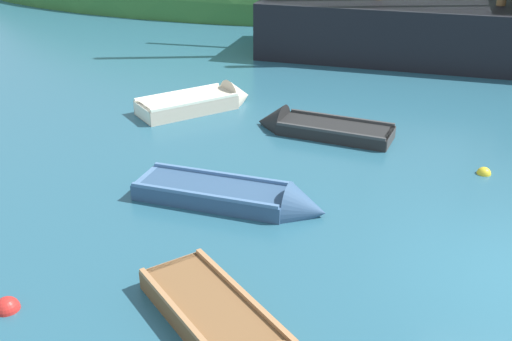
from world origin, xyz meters
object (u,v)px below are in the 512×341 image
Objects in this scene: sailing_ship at (443,38)px; buoy_yellow at (484,174)px; rowboat_center at (204,103)px; rowboat_outer_right at (233,340)px; buoy_red at (7,309)px; rowboat_outer_left at (242,200)px; rowboat_far at (312,129)px.

buoy_yellow is (0.22, -9.49, -0.76)m from sailing_ship.
sailing_ship is 9.53m from buoy_yellow.
buoy_yellow is at bearing 96.36° from sailing_ship.
rowboat_center is at bearing 49.52° from sailing_ship.
sailing_ship is at bearing 0.68° from rowboat_center.
rowboat_outer_right is at bearing -115.61° from rowboat_center.
buoy_red is (-0.41, -8.97, -0.14)m from rowboat_center.
buoy_red is at bearing -140.40° from buoy_yellow.
sailing_ship is 4.94× the size of rowboat_outer_right.
rowboat_outer_left is 4.61m from buoy_red.
rowboat_outer_left reaches higher than buoy_red.
rowboat_center is (-2.24, 5.20, 0.04)m from rowboat_outer_left.
rowboat_outer_left is at bearing 54.87° from buoy_red.
sailing_ship is 4.86× the size of rowboat_center.
rowboat_far is at bearing 70.07° from sailing_ship.
rowboat_outer_right is 0.98× the size of rowboat_center.
rowboat_center reaches higher than buoy_yellow.
sailing_ship is 4.26× the size of rowboat_far.
sailing_ship reaches higher than rowboat_outer_left.
rowboat_outer_right is at bearing 81.51° from sailing_ship.
rowboat_far is (-3.65, -7.83, -0.68)m from sailing_ship.
rowboat_outer_right reaches higher than buoy_yellow.
rowboat_outer_left reaches higher than buoy_yellow.
rowboat_far is 7.87m from rowboat_outer_right.
buoy_yellow is at bearing 168.60° from rowboat_far.
rowboat_far is 1.16× the size of rowboat_outer_right.
buoy_yellow is at bearing -66.11° from rowboat_center.
sailing_ship is at bearing 91.30° from buoy_yellow.
buoy_yellow is (4.00, 6.20, -0.09)m from rowboat_outer_right.
buoy_yellow is (3.86, -1.67, -0.08)m from rowboat_far.
rowboat_outer_right is (0.74, -3.86, -0.01)m from rowboat_outer_left.
rowboat_far is 11.82× the size of buoy_yellow.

